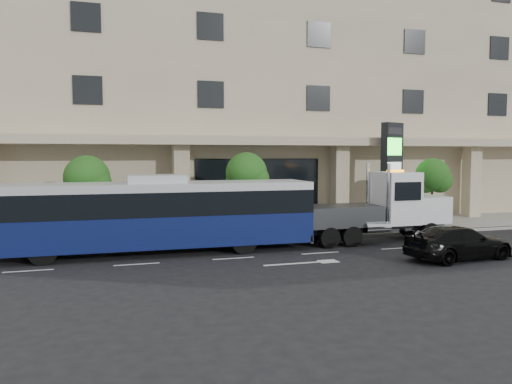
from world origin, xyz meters
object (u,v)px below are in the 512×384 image
city_bus (157,214)px  black_sedan (459,243)px  tow_truck (381,209)px  signage_pylon (392,173)px

city_bus → black_sedan: bearing=-21.8°
tow_truck → black_sedan: tow_truck is taller
city_bus → signage_pylon: size_ratio=2.24×
tow_truck → signage_pylon: bearing=53.0°
black_sedan → signage_pylon: size_ratio=0.79×
city_bus → tow_truck: size_ratio=1.59×
tow_truck → signage_pylon: size_ratio=1.41×
city_bus → black_sedan: city_bus is taller
city_bus → tow_truck: bearing=0.0°
city_bus → signage_pylon: bearing=17.0°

